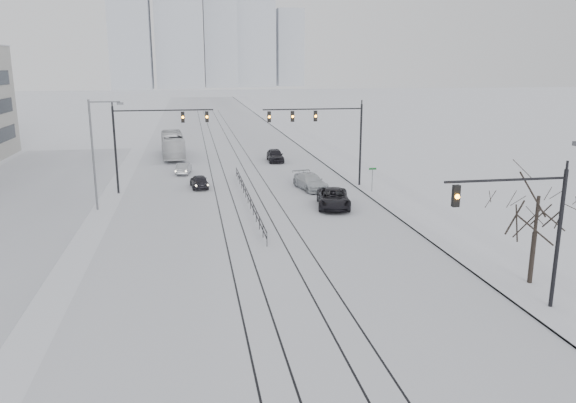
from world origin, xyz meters
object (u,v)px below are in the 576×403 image
object	(u,v)px
traffic_mast_near	(530,222)
sedan_nb_far	(275,155)
box_truck	(173,145)
sedan_sb_outer	(184,168)
sedan_sb_inner	(199,181)
sedan_nb_right	(310,182)
bare_tree	(538,205)
sedan_nb_front	(333,198)

from	to	relation	value
traffic_mast_near	sedan_nb_far	distance (m)	45.07
box_truck	traffic_mast_near	bearing A→B (deg)	105.99
sedan_sb_outer	box_truck	size ratio (longest dim) A/B	0.33
sedan_sb_inner	sedan_nb_far	xyz separation A→B (m)	(9.51, 13.61, 0.13)
sedan_nb_right	sedan_sb_outer	bearing A→B (deg)	129.55
sedan_sb_inner	box_truck	bearing A→B (deg)	-86.98
sedan_nb_far	box_truck	distance (m)	13.68
traffic_mast_near	box_truck	distance (m)	53.34
bare_tree	sedan_sb_outer	size ratio (longest dim) A/B	1.65
bare_tree	sedan_sb_outer	distance (m)	40.34
bare_tree	sedan_nb_right	xyz separation A→B (m)	(-6.74, 25.51, -3.74)
sedan_sb_outer	sedan_nb_far	xyz separation A→B (m)	(11.04, 6.09, 0.17)
sedan_nb_far	bare_tree	bearing A→B (deg)	-77.95
box_truck	sedan_nb_right	bearing A→B (deg)	118.26
bare_tree	traffic_mast_near	bearing A→B (deg)	-128.76
sedan_sb_inner	sedan_nb_right	world-z (taller)	sedan_nb_right
sedan_sb_outer	sedan_nb_front	distance (m)	21.19
traffic_mast_near	sedan_nb_right	xyz separation A→B (m)	(-4.33, 28.51, -3.81)
bare_tree	sedan_nb_far	distance (m)	42.47
sedan_sb_outer	sedan_nb_right	distance (m)	15.63
sedan_nb_front	sedan_nb_far	size ratio (longest dim) A/B	1.22
traffic_mast_near	bare_tree	size ratio (longest dim) A/B	1.15
sedan_sb_inner	box_truck	size ratio (longest dim) A/B	0.34
traffic_mast_near	sedan_nb_right	world-z (taller)	traffic_mast_near
sedan_nb_front	sedan_nb_far	bearing A→B (deg)	103.84
sedan_sb_outer	sedan_nb_right	size ratio (longest dim) A/B	0.72
sedan_sb_inner	sedan_nb_far	size ratio (longest dim) A/B	0.84
traffic_mast_near	sedan_nb_front	size ratio (longest dim) A/B	1.25
bare_tree	sedan_nb_front	distance (m)	19.76
traffic_mast_near	box_truck	xyz separation A→B (m)	(-17.75, 50.21, -2.99)
sedan_nb_front	sedan_nb_right	size ratio (longest dim) A/B	1.09
sedan_nb_far	sedan_sb_outer	bearing A→B (deg)	-149.56
sedan_nb_far	traffic_mast_near	bearing A→B (deg)	-81.67
sedan_nb_front	sedan_nb_right	distance (m)	7.17
sedan_nb_front	box_truck	xyz separation A→B (m)	(-13.86, 28.85, 0.79)
sedan_sb_inner	sedan_nb_far	distance (m)	16.61
traffic_mast_near	sedan_nb_far	bearing A→B (deg)	96.77
bare_tree	sedan_nb_front	bearing A→B (deg)	108.95
sedan_nb_far	box_truck	size ratio (longest dim) A/B	0.41
sedan_sb_outer	traffic_mast_near	bearing A→B (deg)	120.97
sedan_nb_right	sedan_sb_inner	bearing A→B (deg)	156.04
traffic_mast_near	sedan_sb_outer	world-z (taller)	traffic_mast_near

